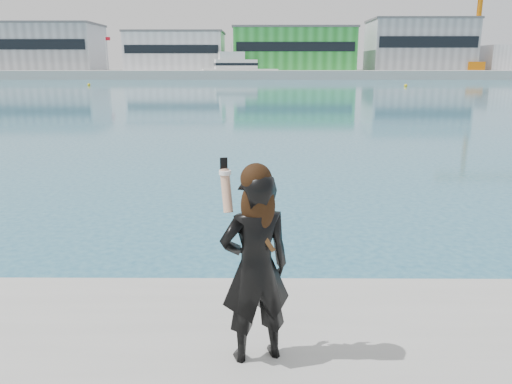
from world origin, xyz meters
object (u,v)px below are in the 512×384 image
at_px(dock_crane, 484,14).
at_px(buoy_near, 406,87).
at_px(motor_yacht, 238,69).
at_px(woman, 255,262).
at_px(buoy_far, 89,86).

bearing_deg(dock_crane, buoy_near, -123.32).
height_order(dock_crane, motor_yacht, dock_crane).
bearing_deg(buoy_near, motor_yacht, 124.05).
relative_size(buoy_near, woman, 0.28).
xyz_separation_m(dock_crane, motor_yacht, (-58.99, -6.07, -12.77)).
distance_m(buoy_far, woman, 83.05).
bearing_deg(motor_yacht, dock_crane, -4.97).
bearing_deg(dock_crane, motor_yacht, -174.12).
distance_m(motor_yacht, woman, 116.72).
bearing_deg(buoy_far, woman, -70.60).
distance_m(buoy_near, woman, 78.75).
xyz_separation_m(motor_yacht, woman, (5.07, -116.61, -0.59)).
bearing_deg(buoy_far, buoy_near, -3.36).
distance_m(buoy_near, buoy_far, 50.48).
relative_size(dock_crane, buoy_far, 48.00).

